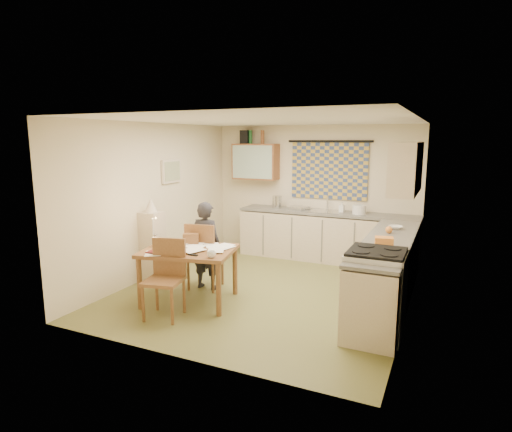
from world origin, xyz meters
The scene contains 44 objects.
floor centered at (0.00, 0.00, -0.01)m, with size 4.00×4.50×0.02m, color brown.
ceiling centered at (0.00, 0.00, 2.51)m, with size 4.00×4.50×0.02m, color white.
wall_back centered at (0.00, 2.26, 1.25)m, with size 4.00×0.02×2.50m, color beige.
wall_front centered at (0.00, -2.26, 1.25)m, with size 4.00×0.02×2.50m, color beige.
wall_left centered at (-2.01, 0.00, 1.25)m, with size 0.02×4.50×2.50m, color beige.
wall_right centered at (2.01, 0.00, 1.25)m, with size 0.02×4.50×2.50m, color beige.
window_blind centered at (0.30, 2.22, 1.65)m, with size 1.45×0.03×1.05m, color navy.
curtain_rod centered at (0.30, 2.20, 2.20)m, with size 0.04×0.04×1.60m, color black.
wall_cabinet centered at (-1.15, 2.08, 1.80)m, with size 0.90×0.34×0.70m, color brown.
wall_cabinet_glass centered at (-1.15, 1.91, 1.80)m, with size 0.84×0.02×0.64m, color #99B2A5.
upper_cabinet_right centered at (1.83, 0.55, 1.85)m, with size 0.34×1.30×0.70m, color #C2AD90.
framed_print centered at (-1.97, 0.40, 1.70)m, with size 0.04×0.50×0.40m, color beige.
print_canvas centered at (-1.95, 0.40, 1.70)m, with size 0.01×0.42×0.32m, color beige.
counter_back centered at (0.36, 1.95, 0.45)m, with size 3.30×0.62×0.92m.
counter_right centered at (1.70, 0.15, 0.45)m, with size 0.62×2.95×0.92m.
stove centered at (1.70, -0.84, 0.50)m, with size 0.65×0.65×1.00m.
sink centered at (0.32, 1.95, 0.88)m, with size 0.55×0.45×0.10m, color silver.
tap centered at (0.32, 2.13, 1.06)m, with size 0.03×0.03×0.28m, color silver.
dish_rack centered at (-0.20, 1.95, 0.95)m, with size 0.35×0.30×0.06m, color silver.
kettle centered at (-0.63, 1.95, 1.04)m, with size 0.18×0.18×0.24m, color silver.
mixing_bowl centered at (0.94, 1.95, 1.00)m, with size 0.24×0.24×0.16m, color white.
soap_bottle centered at (0.62, 2.00, 1.02)m, with size 0.10×0.10×0.19m, color white.
bowl centered at (1.70, 0.87, 0.94)m, with size 0.24×0.24×0.05m, color white.
orange_bag centered at (1.70, -0.29, 0.98)m, with size 0.22×0.16×0.12m, color orange.
fruit_orange centered at (1.65, 0.53, 0.97)m, with size 0.10×0.10×0.10m, color orange.
speaker centered at (-1.39, 2.08, 2.28)m, with size 0.16×0.20×0.26m, color black.
bottle_green centered at (-1.27, 2.08, 2.28)m, with size 0.07×0.07×0.26m, color #195926.
bottle_brown centered at (-1.01, 2.08, 2.28)m, with size 0.07×0.07×0.26m, color brown.
dining_table centered at (-0.81, -0.87, 0.38)m, with size 1.38×1.16×0.75m.
chair_far centered at (-0.90, -0.31, 0.32)m, with size 0.52×0.52×1.02m.
chair_near centered at (-0.80, -1.45, 0.31)m, with size 0.53×0.53×0.99m.
person centered at (-0.87, -0.31, 0.67)m, with size 0.50×0.34×1.33m, color black.
shelf_stand centered at (-1.84, -0.35, 0.56)m, with size 0.32×0.30×1.11m, color #C2AD90.
lampshade centered at (-1.84, -0.35, 1.22)m, with size 0.20×0.20×0.22m, color beige.
letter_rack centered at (-0.93, -0.63, 0.83)m, with size 0.22×0.10×0.16m, color brown.
mug centered at (-0.30, -1.11, 0.79)m, with size 0.12×0.12×0.09m, color white.
magazine centered at (-1.20, -1.18, 0.76)m, with size 0.21×0.27×0.02m, color maroon.
book centered at (-1.16, -1.07, 0.76)m, with size 0.26×0.29×0.02m, color orange.
orange_box centered at (-1.06, -1.21, 0.77)m, with size 0.12×0.08×0.04m, color orange.
eyeglasses centered at (-0.58, -1.12, 0.76)m, with size 0.13×0.04×0.02m, color black.
candle_holder centered at (-1.31, -0.95, 0.84)m, with size 0.06×0.06×0.18m, color silver.
candle centered at (-1.33, -0.95, 1.04)m, with size 0.02×0.02×0.22m, color white.
candle_flame centered at (-1.28, -0.96, 1.16)m, with size 0.02×0.02×0.02m, color #FFCC66.
papers centered at (-0.84, -0.76, 0.76)m, with size 1.06×1.07×0.03m.
Camera 1 is at (2.41, -5.66, 2.24)m, focal length 30.00 mm.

